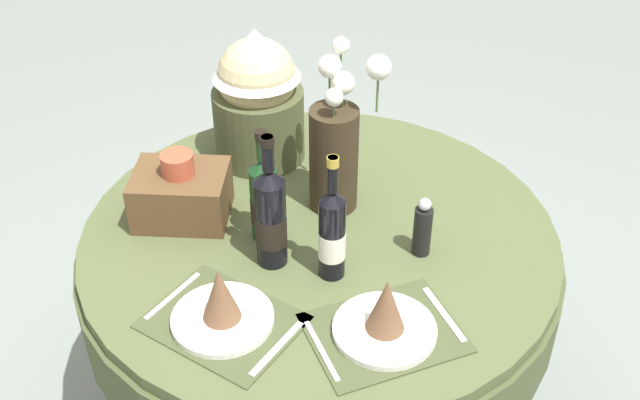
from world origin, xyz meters
The scene contains 10 objects.
dining_table centered at (0.00, 0.00, 0.62)m, with size 1.30×1.30×0.76m.
place_setting_left centered at (-0.20, -0.35, 0.81)m, with size 0.42×0.39×0.16m.
place_setting_right centered at (0.17, -0.37, 0.81)m, with size 0.42×0.38×0.16m.
flower_vase centered at (0.04, 0.13, 0.95)m, with size 0.21×0.17×0.47m.
wine_bottle_left centered at (-0.11, -0.13, 0.90)m, with size 0.08×0.08×0.37m.
wine_bottle_centre centered at (0.04, -0.17, 0.89)m, with size 0.07×0.07×0.35m.
wine_bottle_right centered at (-0.14, -0.03, 0.88)m, with size 0.07×0.07×0.32m.
pepper_mill centered at (0.27, -0.07, 0.84)m, with size 0.05×0.05×0.17m.
gift_tub_back_left centered at (-0.20, 0.36, 0.98)m, with size 0.27×0.27×0.41m.
woven_basket_side_left centered at (-0.38, 0.05, 0.83)m, with size 0.25×0.19×0.20m.
Camera 1 is at (0.10, -1.65, 2.08)m, focal length 44.26 mm.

